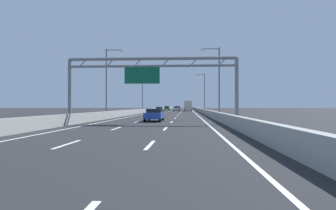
{
  "coord_description": "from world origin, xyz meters",
  "views": [
    {
      "loc": [
        3.36,
        -0.12,
        1.67
      ],
      "look_at": [
        -0.54,
        61.58,
        1.83
      ],
      "focal_mm": 32.0,
      "sensor_mm": 36.0,
      "label": 1
    }
  ],
  "objects_px": {
    "streetlamp_left_far": "(143,91)",
    "white_car": "(176,109)",
    "green_car": "(167,108)",
    "streetlamp_right_far": "(204,91)",
    "box_truck": "(188,105)",
    "streetlamp_left_mid": "(108,79)",
    "blue_car": "(154,115)",
    "red_car": "(178,108)",
    "streetlamp_right_mid": "(217,78)",
    "black_car": "(159,109)",
    "orange_car": "(187,108)",
    "sign_gantry": "(151,73)"
  },
  "relations": [
    {
      "from": "orange_car",
      "to": "red_car",
      "type": "xyz_separation_m",
      "value": [
        -3.44,
        -7.91,
        0.01
      ]
    },
    {
      "from": "orange_car",
      "to": "streetlamp_left_mid",
      "type": "bearing_deg",
      "value": -98.07
    },
    {
      "from": "red_car",
      "to": "box_truck",
      "type": "height_order",
      "value": "box_truck"
    },
    {
      "from": "blue_car",
      "to": "red_car",
      "type": "bearing_deg",
      "value": 89.86
    },
    {
      "from": "black_car",
      "to": "blue_car",
      "type": "bearing_deg",
      "value": -85.4
    },
    {
      "from": "streetlamp_right_far",
      "to": "red_car",
      "type": "relative_size",
      "value": 2.16
    },
    {
      "from": "orange_car",
      "to": "green_car",
      "type": "distance_m",
      "value": 12.18
    },
    {
      "from": "sign_gantry",
      "to": "blue_car",
      "type": "relative_size",
      "value": 3.63
    },
    {
      "from": "streetlamp_left_mid",
      "to": "red_car",
      "type": "distance_m",
      "value": 69.91
    },
    {
      "from": "black_car",
      "to": "red_car",
      "type": "height_order",
      "value": "red_car"
    },
    {
      "from": "streetlamp_right_mid",
      "to": "white_car",
      "type": "xyz_separation_m",
      "value": [
        -7.6,
        57.07,
        -4.64
      ]
    },
    {
      "from": "streetlamp_left_mid",
      "to": "streetlamp_right_mid",
      "type": "distance_m",
      "value": 14.93
    },
    {
      "from": "blue_car",
      "to": "streetlamp_right_far",
      "type": "bearing_deg",
      "value": 79.74
    },
    {
      "from": "sign_gantry",
      "to": "green_car",
      "type": "distance_m",
      "value": 79.69
    },
    {
      "from": "streetlamp_left_mid",
      "to": "red_car",
      "type": "bearing_deg",
      "value": 83.81
    },
    {
      "from": "streetlamp_left_far",
      "to": "white_car",
      "type": "distance_m",
      "value": 25.08
    },
    {
      "from": "streetlamp_left_mid",
      "to": "box_truck",
      "type": "distance_m",
      "value": 57.31
    },
    {
      "from": "sign_gantry",
      "to": "red_car",
      "type": "bearing_deg",
      "value": 89.88
    },
    {
      "from": "green_car",
      "to": "white_car",
      "type": "relative_size",
      "value": 1.05
    },
    {
      "from": "streetlamp_right_far",
      "to": "black_car",
      "type": "relative_size",
      "value": 2.13
    },
    {
      "from": "black_car",
      "to": "blue_car",
      "type": "height_order",
      "value": "black_car"
    },
    {
      "from": "sign_gantry",
      "to": "streetlamp_left_far",
      "type": "distance_m",
      "value": 46.1
    },
    {
      "from": "black_car",
      "to": "blue_car",
      "type": "xyz_separation_m",
      "value": [
        3.66,
        -45.43,
        -0.01
      ]
    },
    {
      "from": "streetlamp_left_far",
      "to": "green_car",
      "type": "relative_size",
      "value": 2.08
    },
    {
      "from": "red_car",
      "to": "blue_car",
      "type": "relative_size",
      "value": 0.97
    },
    {
      "from": "streetlamp_right_mid",
      "to": "black_car",
      "type": "height_order",
      "value": "streetlamp_right_mid"
    },
    {
      "from": "green_car",
      "to": "blue_car",
      "type": "relative_size",
      "value": 1.01
    },
    {
      "from": "streetlamp_left_far",
      "to": "black_car",
      "type": "distance_m",
      "value": 6.86
    },
    {
      "from": "red_car",
      "to": "blue_car",
      "type": "height_order",
      "value": "red_car"
    },
    {
      "from": "streetlamp_left_far",
      "to": "green_car",
      "type": "bearing_deg",
      "value": 83.92
    },
    {
      "from": "sign_gantry",
      "to": "orange_car",
      "type": "distance_m",
      "value": 89.39
    },
    {
      "from": "streetlamp_right_far",
      "to": "box_truck",
      "type": "bearing_deg",
      "value": 99.5
    },
    {
      "from": "green_car",
      "to": "box_truck",
      "type": "bearing_deg",
      "value": -56.62
    },
    {
      "from": "box_truck",
      "to": "orange_car",
      "type": "bearing_deg",
      "value": 90.56
    },
    {
      "from": "box_truck",
      "to": "blue_car",
      "type": "bearing_deg",
      "value": -93.4
    },
    {
      "from": "streetlamp_left_mid",
      "to": "box_truck",
      "type": "relative_size",
      "value": 1.13
    },
    {
      "from": "streetlamp_right_far",
      "to": "blue_car",
      "type": "bearing_deg",
      "value": -100.26
    },
    {
      "from": "orange_car",
      "to": "blue_car",
      "type": "relative_size",
      "value": 1.0
    },
    {
      "from": "green_car",
      "to": "blue_car",
      "type": "bearing_deg",
      "value": -87.21
    },
    {
      "from": "streetlamp_left_mid",
      "to": "orange_car",
      "type": "bearing_deg",
      "value": 81.93
    },
    {
      "from": "orange_car",
      "to": "black_car",
      "type": "xyz_separation_m",
      "value": [
        -7.28,
        -40.3,
        -0.04
      ]
    },
    {
      "from": "streetlamp_left_mid",
      "to": "streetlamp_right_far",
      "type": "distance_m",
      "value": 36.72
    },
    {
      "from": "streetlamp_left_far",
      "to": "white_car",
      "type": "bearing_deg",
      "value": 72.69
    },
    {
      "from": "streetlamp_right_mid",
      "to": "red_car",
      "type": "bearing_deg",
      "value": 96.1
    },
    {
      "from": "white_car",
      "to": "blue_car",
      "type": "bearing_deg",
      "value": -90.01
    },
    {
      "from": "orange_car",
      "to": "black_car",
      "type": "relative_size",
      "value": 1.02
    },
    {
      "from": "box_truck",
      "to": "streetlamp_left_mid",
      "type": "bearing_deg",
      "value": -101.25
    },
    {
      "from": "streetlamp_right_mid",
      "to": "black_car",
      "type": "bearing_deg",
      "value": 106.94
    },
    {
      "from": "blue_car",
      "to": "box_truck",
      "type": "relative_size",
      "value": 0.54
    },
    {
      "from": "streetlamp_left_mid",
      "to": "black_car",
      "type": "bearing_deg",
      "value": 84.33
    }
  ]
}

